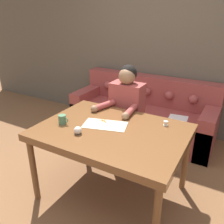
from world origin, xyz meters
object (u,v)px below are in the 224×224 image
Objects in this scene: couch at (143,115)px; mug at (62,119)px; person at (126,115)px; dining_table at (112,135)px; pin_cushion at (78,131)px; scissors at (105,122)px; thread_spool at (166,123)px.

mug is (-0.23, -1.54, 0.49)m from couch.
person reaches higher than mug.
pin_cushion is (-0.22, -0.23, 0.10)m from dining_table.
mug reaches higher than scissors.
pin_cushion is at bearing -104.34° from scissors.
pin_cushion is (-0.05, -0.88, 0.17)m from person.
thread_spool is (0.42, 0.32, 0.09)m from dining_table.
mug is at bearing -152.67° from thread_spool.
thread_spool is at bearing 37.92° from dining_table.
thread_spool is 0.84m from pin_cushion.
dining_table is 0.67m from person.
mug is at bearing -163.97° from dining_table.
pin_cushion is at bearing -89.02° from couch.
mug is (-0.31, -0.79, 0.19)m from person.
person is (0.08, -0.76, 0.30)m from couch.
scissors is 4.60× the size of thread_spool.
thread_spool is (0.55, 0.23, 0.02)m from scissors.
person is 5.91× the size of scissors.
scissors is (0.03, -0.55, 0.14)m from person.
thread_spool is (0.66, -1.08, 0.47)m from couch.
mug reaches higher than dining_table.
pin_cushion reaches higher than scissors.
mug is at bearing -145.92° from scissors.
scissors is (-0.13, 0.10, 0.07)m from dining_table.
thread_spool is (0.89, 0.46, -0.02)m from mug.
thread_spool is at bearing 22.64° from scissors.
couch is 18.73× the size of mug.
dining_table is 0.34m from pin_cushion.
couch is 1.63m from mug.
person is at bearing -83.87° from couch.
couch is at bearing 96.13° from person.
scissors is at bearing 144.27° from dining_table.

